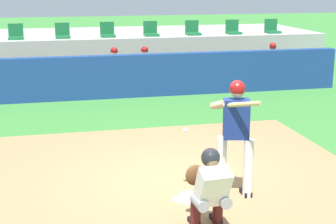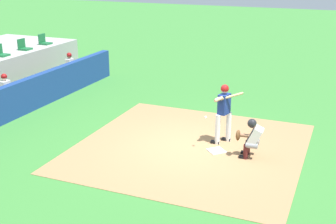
{
  "view_description": "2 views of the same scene",
  "coord_description": "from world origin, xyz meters",
  "px_view_note": "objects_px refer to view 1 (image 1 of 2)",
  "views": [
    {
      "loc": [
        -2.02,
        -7.94,
        3.24
      ],
      "look_at": [
        0.0,
        0.7,
        1.0
      ],
      "focal_mm": 56.43,
      "sensor_mm": 36.0,
      "label": 1
    },
    {
      "loc": [
        -11.41,
        -4.0,
        5.25
      ],
      "look_at": [
        0.0,
        0.7,
        1.0
      ],
      "focal_mm": 47.94,
      "sensor_mm": 36.0,
      "label": 2
    }
  ],
  "objects_px": {
    "stadium_seat_7": "(233,30)",
    "stadium_seat_8": "(272,29)",
    "dugout_player_2": "(274,63)",
    "stadium_seat_2": "(16,35)",
    "home_plate": "(191,198)",
    "dugout_player_0": "(115,69)",
    "stadium_seat_3": "(63,34)",
    "stadium_seat_6": "(193,31)",
    "catcher_crouched": "(209,186)",
    "dugout_player_1": "(146,68)",
    "stadium_seat_5": "(151,32)",
    "stadium_seat_4": "(108,33)",
    "batter_at_plate": "(235,131)"
  },
  "relations": [
    {
      "from": "stadium_seat_7",
      "to": "stadium_seat_8",
      "type": "relative_size",
      "value": 1.0
    },
    {
      "from": "dugout_player_2",
      "to": "stadium_seat_2",
      "type": "height_order",
      "value": "stadium_seat_2"
    },
    {
      "from": "home_plate",
      "to": "dugout_player_0",
      "type": "height_order",
      "value": "dugout_player_0"
    },
    {
      "from": "dugout_player_2",
      "to": "stadium_seat_3",
      "type": "xyz_separation_m",
      "value": [
        -6.42,
        2.03,
        0.86
      ]
    },
    {
      "from": "stadium_seat_6",
      "to": "stadium_seat_2",
      "type": "bearing_deg",
      "value": 180.0
    },
    {
      "from": "catcher_crouched",
      "to": "dugout_player_0",
      "type": "distance_m",
      "value": 9.11
    },
    {
      "from": "dugout_player_1",
      "to": "stadium_seat_5",
      "type": "distance_m",
      "value": 2.28
    },
    {
      "from": "stadium_seat_3",
      "to": "stadium_seat_4",
      "type": "bearing_deg",
      "value": 0.0
    },
    {
      "from": "stadium_seat_2",
      "to": "stadium_seat_3",
      "type": "distance_m",
      "value": 1.44
    },
    {
      "from": "dugout_player_1",
      "to": "stadium_seat_2",
      "type": "xyz_separation_m",
      "value": [
        -3.76,
        2.03,
        0.86
      ]
    },
    {
      "from": "stadium_seat_2",
      "to": "stadium_seat_6",
      "type": "bearing_deg",
      "value": 0.0
    },
    {
      "from": "home_plate",
      "to": "stadium_seat_3",
      "type": "xyz_separation_m",
      "value": [
        -1.44,
        10.18,
        1.51
      ]
    },
    {
      "from": "stadium_seat_4",
      "to": "stadium_seat_7",
      "type": "relative_size",
      "value": 1.0
    },
    {
      "from": "dugout_player_0",
      "to": "stadium_seat_8",
      "type": "bearing_deg",
      "value": 19.26
    },
    {
      "from": "dugout_player_0",
      "to": "stadium_seat_5",
      "type": "height_order",
      "value": "stadium_seat_5"
    },
    {
      "from": "stadium_seat_3",
      "to": "stadium_seat_8",
      "type": "bearing_deg",
      "value": 0.0
    },
    {
      "from": "dugout_player_2",
      "to": "stadium_seat_5",
      "type": "relative_size",
      "value": 2.71
    },
    {
      "from": "dugout_player_0",
      "to": "stadium_seat_5",
      "type": "xyz_separation_m",
      "value": [
        1.49,
        2.03,
        0.86
      ]
    },
    {
      "from": "batter_at_plate",
      "to": "dugout_player_2",
      "type": "distance_m",
      "value": 9.19
    },
    {
      "from": "stadium_seat_2",
      "to": "dugout_player_0",
      "type": "bearing_deg",
      "value": -35.58
    },
    {
      "from": "batter_at_plate",
      "to": "dugout_player_2",
      "type": "bearing_deg",
      "value": 62.21
    },
    {
      "from": "dugout_player_2",
      "to": "stadium_seat_6",
      "type": "distance_m",
      "value": 3.04
    },
    {
      "from": "dugout_player_1",
      "to": "dugout_player_0",
      "type": "bearing_deg",
      "value": 180.0
    },
    {
      "from": "stadium_seat_3",
      "to": "stadium_seat_4",
      "type": "distance_m",
      "value": 1.44
    },
    {
      "from": "stadium_seat_3",
      "to": "stadium_seat_6",
      "type": "relative_size",
      "value": 1.0
    },
    {
      "from": "dugout_player_0",
      "to": "stadium_seat_7",
      "type": "bearing_deg",
      "value": 24.93
    },
    {
      "from": "stadium_seat_3",
      "to": "batter_at_plate",
      "type": "bearing_deg",
      "value": -78.13
    },
    {
      "from": "dugout_player_0",
      "to": "stadium_seat_7",
      "type": "distance_m",
      "value": 4.9
    },
    {
      "from": "stadium_seat_2",
      "to": "stadium_seat_5",
      "type": "xyz_separation_m",
      "value": [
        4.33,
        0.0,
        0.0
      ]
    },
    {
      "from": "dugout_player_0",
      "to": "stadium_seat_3",
      "type": "bearing_deg",
      "value": 124.52
    },
    {
      "from": "home_plate",
      "to": "catcher_crouched",
      "type": "height_order",
      "value": "catcher_crouched"
    },
    {
      "from": "dugout_player_0",
      "to": "stadium_seat_5",
      "type": "bearing_deg",
      "value": 53.8
    },
    {
      "from": "stadium_seat_8",
      "to": "batter_at_plate",
      "type": "bearing_deg",
      "value": -116.6
    },
    {
      "from": "dugout_player_0",
      "to": "stadium_seat_7",
      "type": "relative_size",
      "value": 2.71
    },
    {
      "from": "home_plate",
      "to": "catcher_crouched",
      "type": "relative_size",
      "value": 0.26
    },
    {
      "from": "stadium_seat_3",
      "to": "stadium_seat_5",
      "type": "distance_m",
      "value": 2.89
    },
    {
      "from": "dugout_player_1",
      "to": "stadium_seat_7",
      "type": "distance_m",
      "value": 4.11
    },
    {
      "from": "catcher_crouched",
      "to": "stadium_seat_7",
      "type": "xyz_separation_m",
      "value": [
        4.35,
        11.14,
        0.93
      ]
    },
    {
      "from": "catcher_crouched",
      "to": "batter_at_plate",
      "type": "bearing_deg",
      "value": 54.16
    },
    {
      "from": "catcher_crouched",
      "to": "dugout_player_1",
      "type": "distance_m",
      "value": 9.15
    },
    {
      "from": "batter_at_plate",
      "to": "stadium_seat_8",
      "type": "xyz_separation_m",
      "value": [
        5.09,
        10.16,
        0.5
      ]
    },
    {
      "from": "stadium_seat_3",
      "to": "stadium_seat_4",
      "type": "xyz_separation_m",
      "value": [
        1.44,
        0.0,
        0.0
      ]
    },
    {
      "from": "stadium_seat_4",
      "to": "dugout_player_0",
      "type": "bearing_deg",
      "value": -91.26
    },
    {
      "from": "dugout_player_0",
      "to": "stadium_seat_4",
      "type": "relative_size",
      "value": 2.71
    },
    {
      "from": "catcher_crouched",
      "to": "dugout_player_0",
      "type": "height_order",
      "value": "dugout_player_0"
    },
    {
      "from": "stadium_seat_6",
      "to": "stadium_seat_5",
      "type": "bearing_deg",
      "value": 180.0
    },
    {
      "from": "dugout_player_1",
      "to": "stadium_seat_2",
      "type": "distance_m",
      "value": 4.36
    },
    {
      "from": "dugout_player_1",
      "to": "dugout_player_2",
      "type": "height_order",
      "value": "same"
    },
    {
      "from": "batter_at_plate",
      "to": "dugout_player_2",
      "type": "xyz_separation_m",
      "value": [
        4.28,
        8.12,
        -0.36
      ]
    },
    {
      "from": "home_plate",
      "to": "stadium_seat_5",
      "type": "height_order",
      "value": "stadium_seat_5"
    }
  ]
}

